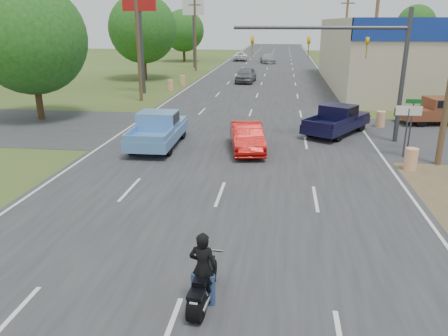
# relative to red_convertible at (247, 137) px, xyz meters

# --- Properties ---
(ground) EXTENTS (200.00, 200.00, 0.00)m
(ground) POSITION_rel_red_convertible_xyz_m (-0.52, -14.10, -0.72)
(ground) COLOR #37441B
(ground) RESTS_ON ground
(main_road) EXTENTS (15.00, 180.00, 0.02)m
(main_road) POSITION_rel_red_convertible_xyz_m (-0.52, 25.90, -0.71)
(main_road) COLOR #2D2D30
(main_road) RESTS_ON ground
(cross_road) EXTENTS (120.00, 10.00, 0.02)m
(cross_road) POSITION_rel_red_convertible_xyz_m (-0.52, 3.90, -0.71)
(cross_road) COLOR #2D2D30
(cross_road) RESTS_ON ground
(utility_pole_2) EXTENTS (2.00, 0.28, 10.00)m
(utility_pole_2) POSITION_rel_red_convertible_xyz_m (8.98, 16.90, 4.60)
(utility_pole_2) COLOR #4C3823
(utility_pole_2) RESTS_ON ground
(utility_pole_3) EXTENTS (2.00, 0.28, 10.00)m
(utility_pole_3) POSITION_rel_red_convertible_xyz_m (8.98, 34.90, 4.60)
(utility_pole_3) COLOR #4C3823
(utility_pole_3) RESTS_ON ground
(utility_pole_5) EXTENTS (2.00, 0.28, 10.00)m
(utility_pole_5) POSITION_rel_red_convertible_xyz_m (-10.02, 13.90, 4.60)
(utility_pole_5) COLOR #4C3823
(utility_pole_5) RESTS_ON ground
(utility_pole_6) EXTENTS (2.00, 0.28, 10.00)m
(utility_pole_6) POSITION_rel_red_convertible_xyz_m (-10.02, 37.90, 4.60)
(utility_pole_6) COLOR #4C3823
(utility_pole_6) RESTS_ON ground
(tree_0) EXTENTS (7.14, 7.14, 8.84)m
(tree_0) POSITION_rel_red_convertible_xyz_m (-14.52, 5.90, 4.55)
(tree_0) COLOR #422D19
(tree_0) RESTS_ON ground
(tree_1) EXTENTS (7.56, 7.56, 9.36)m
(tree_1) POSITION_rel_red_convertible_xyz_m (-14.02, 27.90, 4.86)
(tree_1) COLOR #422D19
(tree_1) RESTS_ON ground
(tree_2) EXTENTS (6.72, 6.72, 8.32)m
(tree_2) POSITION_rel_red_convertible_xyz_m (-14.72, 51.90, 4.24)
(tree_2) COLOR #422D19
(tree_2) RESTS_ON ground
(tree_5) EXTENTS (7.98, 7.98, 9.88)m
(tree_5) POSITION_rel_red_convertible_xyz_m (29.48, 80.90, 5.17)
(tree_5) COLOR #422D19
(tree_5) RESTS_ON ground
(tree_6) EXTENTS (8.82, 8.82, 10.92)m
(tree_6) POSITION_rel_red_convertible_xyz_m (-30.52, 80.90, 5.79)
(tree_6) COLOR #422D19
(tree_6) RESTS_ON ground
(barrel_0) EXTENTS (0.56, 0.56, 1.00)m
(barrel_0) POSITION_rel_red_convertible_xyz_m (7.48, -2.10, -0.22)
(barrel_0) COLOR orange
(barrel_0) RESTS_ON ground
(barrel_1) EXTENTS (0.56, 0.56, 1.00)m
(barrel_1) POSITION_rel_red_convertible_xyz_m (7.88, 6.40, -0.22)
(barrel_1) COLOR orange
(barrel_1) RESTS_ON ground
(barrel_2) EXTENTS (0.56, 0.56, 1.00)m
(barrel_2) POSITION_rel_red_convertible_xyz_m (-9.02, 19.90, -0.22)
(barrel_2) COLOR orange
(barrel_2) RESTS_ON ground
(barrel_3) EXTENTS (0.56, 0.56, 1.00)m
(barrel_3) POSITION_rel_red_convertible_xyz_m (-8.72, 23.90, -0.22)
(barrel_3) COLOR orange
(barrel_3) RESTS_ON ground
(pole_sign_left_near) EXTENTS (3.00, 0.35, 9.20)m
(pole_sign_left_near) POSITION_rel_red_convertible_xyz_m (-11.02, 17.90, 6.45)
(pole_sign_left_near) COLOR #3F3F44
(pole_sign_left_near) RESTS_ON ground
(pole_sign_left_far) EXTENTS (3.00, 0.35, 9.20)m
(pole_sign_left_far) POSITION_rel_red_convertible_xyz_m (-11.02, 41.90, 6.45)
(pole_sign_left_far) COLOR #3F3F44
(pole_sign_left_far) RESTS_ON ground
(lane_sign) EXTENTS (1.20, 0.08, 2.52)m
(lane_sign) POSITION_rel_red_convertible_xyz_m (7.68, -0.10, 1.18)
(lane_sign) COLOR #3F3F44
(lane_sign) RESTS_ON ground
(street_name_sign) EXTENTS (0.80, 0.08, 2.61)m
(street_name_sign) POSITION_rel_red_convertible_xyz_m (8.28, 1.40, 0.89)
(street_name_sign) COLOR #3F3F44
(street_name_sign) RESTS_ON ground
(signal_mast) EXTENTS (9.12, 0.40, 7.00)m
(signal_mast) POSITION_rel_red_convertible_xyz_m (5.30, 2.90, 4.09)
(signal_mast) COLOR #3F3F44
(signal_mast) RESTS_ON ground
(red_convertible) EXTENTS (2.25, 4.55, 1.43)m
(red_convertible) POSITION_rel_red_convertible_xyz_m (0.00, 0.00, 0.00)
(red_convertible) COLOR #A20B07
(red_convertible) RESTS_ON ground
(motorcycle) EXTENTS (0.65, 2.10, 1.07)m
(motorcycle) POSITION_rel_red_convertible_xyz_m (0.04, -12.99, -0.24)
(motorcycle) COLOR black
(motorcycle) RESTS_ON ground
(rider) EXTENTS (0.67, 0.47, 1.74)m
(rider) POSITION_rel_red_convertible_xyz_m (0.05, -12.94, 0.15)
(rider) COLOR black
(rider) RESTS_ON ground
(blue_pickup) EXTENTS (2.23, 5.58, 1.84)m
(blue_pickup) POSITION_rel_red_convertible_xyz_m (-4.72, 0.40, 0.21)
(blue_pickup) COLOR black
(blue_pickup) RESTS_ON ground
(navy_pickup) EXTENTS (4.41, 5.44, 1.71)m
(navy_pickup) POSITION_rel_red_convertible_xyz_m (5.01, 4.33, 0.15)
(navy_pickup) COLOR black
(navy_pickup) RESTS_ON ground
(brown_pickup) EXTENTS (5.41, 2.89, 1.70)m
(brown_pickup) POSITION_rel_red_convertible_xyz_m (11.71, 7.88, 0.14)
(brown_pickup) COLOR black
(brown_pickup) RESTS_ON ground
(distant_car_grey) EXTENTS (2.23, 4.89, 1.63)m
(distant_car_grey) POSITION_rel_red_convertible_xyz_m (-2.28, 26.71, 0.10)
(distant_car_grey) COLOR slate
(distant_car_grey) RESTS_ON ground
(distant_car_silver) EXTENTS (2.84, 5.55, 1.54)m
(distant_car_silver) POSITION_rel_red_convertible_xyz_m (-0.79, 51.20, 0.05)
(distant_car_silver) COLOR #A1A1A6
(distant_car_silver) RESTS_ON ground
(distant_car_white) EXTENTS (2.80, 5.33, 1.43)m
(distant_car_white) POSITION_rel_red_convertible_xyz_m (-5.62, 55.09, -0.00)
(distant_car_white) COLOR white
(distant_car_white) RESTS_ON ground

